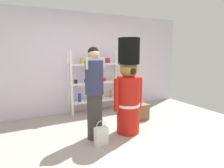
{
  "coord_description": "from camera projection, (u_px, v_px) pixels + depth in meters",
  "views": [
    {
      "loc": [
        -1.51,
        -2.74,
        1.58
      ],
      "look_at": [
        0.07,
        0.39,
        1.0
      ],
      "focal_mm": 30.84,
      "sensor_mm": 36.0,
      "label": 1
    }
  ],
  "objects": [
    {
      "name": "merchandise_shelf",
      "position": [
        95.0,
        81.0,
        5.13
      ],
      "size": [
        1.43,
        0.35,
        1.63
      ],
      "color": "white",
      "rests_on": "ground_plane"
    },
    {
      "name": "display_crate",
      "position": [
        140.0,
        112.0,
        4.54
      ],
      "size": [
        0.42,
        0.26,
        0.37
      ],
      "color": "brown",
      "rests_on": "ground_plane"
    },
    {
      "name": "ground_plane",
      "position": [
        118.0,
        144.0,
        3.35
      ],
      "size": [
        6.4,
        6.4,
        0.0
      ],
      "primitive_type": "plane",
      "color": "#9E9389"
    },
    {
      "name": "back_wall",
      "position": [
        78.0,
        63.0,
        5.07
      ],
      "size": [
        6.4,
        0.12,
        2.6
      ],
      "primitive_type": "cube",
      "color": "silver",
      "rests_on": "ground_plane"
    },
    {
      "name": "teddy_bear_guard",
      "position": [
        128.0,
        89.0,
        3.7
      ],
      "size": [
        0.62,
        0.46,
        1.85
      ],
      "color": "red",
      "rests_on": "ground_plane"
    },
    {
      "name": "person_shopper",
      "position": [
        94.0,
        92.0,
        3.44
      ],
      "size": [
        0.34,
        0.33,
        1.68
      ],
      "color": "#38332D",
      "rests_on": "ground_plane"
    },
    {
      "name": "shopping_bag",
      "position": [
        101.0,
        136.0,
        3.3
      ],
      "size": [
        0.22,
        0.13,
        0.44
      ],
      "color": "silver",
      "rests_on": "ground_plane"
    }
  ]
}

